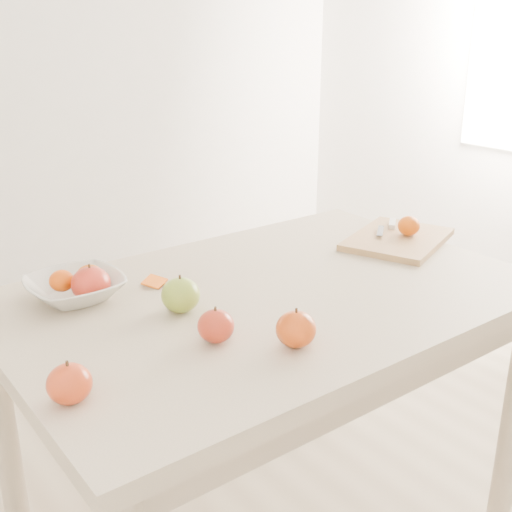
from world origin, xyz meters
TOP-DOWN VIEW (x-y plane):
  - table at (0.00, 0.00)m, footprint 1.20×0.80m
  - cutting_board at (0.50, 0.05)m, footprint 0.38×0.33m
  - board_tangerine at (0.53, 0.04)m, footprint 0.06×0.06m
  - fruit_bowl at (-0.37, 0.22)m, footprint 0.21×0.21m
  - bowl_tangerine_near at (-0.40, 0.23)m, footprint 0.05×0.05m
  - bowl_tangerine_far at (-0.34, 0.21)m, footprint 0.06×0.06m
  - orange_peel_a at (-0.19, 0.19)m, footprint 0.07×0.07m
  - orange_peel_b at (-0.16, 0.15)m, footprint 0.05×0.05m
  - paring_knife at (0.55, 0.12)m, footprint 0.16×0.09m
  - apple_green at (-0.22, 0.03)m, footprint 0.08×0.08m
  - apple_red_e at (-0.12, -0.24)m, footprint 0.08×0.08m
  - apple_red_d at (-0.54, -0.17)m, footprint 0.07×0.07m
  - apple_red_a at (-0.35, 0.19)m, footprint 0.09×0.09m
  - apple_red_c at (-0.24, -0.13)m, footprint 0.07×0.07m

SIDE VIEW (x-z plane):
  - table at x=0.00m, z-range 0.28..1.03m
  - orange_peel_a at x=-0.19m, z-range 0.75..0.76m
  - orange_peel_b at x=-0.16m, z-range 0.75..0.76m
  - cutting_board at x=0.50m, z-range 0.75..0.77m
  - paring_knife at x=0.55m, z-range 0.77..0.78m
  - fruit_bowl at x=-0.37m, z-range 0.75..0.80m
  - apple_red_c at x=-0.24m, z-range 0.75..0.81m
  - apple_red_d at x=-0.54m, z-range 0.75..0.82m
  - apple_red_e at x=-0.12m, z-range 0.75..0.82m
  - apple_green at x=-0.22m, z-range 0.75..0.82m
  - apple_red_a at x=-0.35m, z-range 0.75..0.83m
  - board_tangerine at x=0.53m, z-range 0.77..0.82m
  - bowl_tangerine_near at x=-0.40m, z-range 0.77..0.82m
  - bowl_tangerine_far at x=-0.34m, z-range 0.77..0.83m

